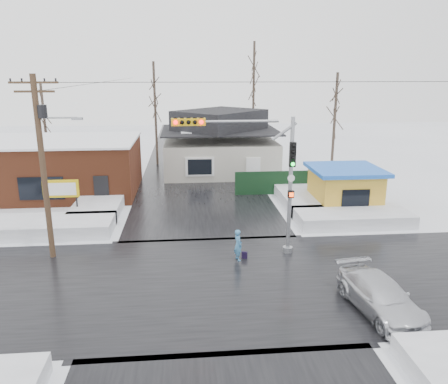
{
  "coord_description": "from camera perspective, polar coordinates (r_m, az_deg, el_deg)",
  "views": [
    {
      "loc": [
        -1.19,
        -17.65,
        9.11
      ],
      "look_at": [
        0.79,
        4.22,
        3.0
      ],
      "focal_mm": 35.0,
      "sensor_mm": 36.0,
      "label": 1
    }
  ],
  "objects": [
    {
      "name": "tree_far_west",
      "position": [
        43.67,
        -22.63,
        10.77
      ],
      "size": [
        3.0,
        3.0,
        8.0
      ],
      "color": "#332821",
      "rests_on": "ground"
    },
    {
      "name": "utility_pole",
      "position": [
        22.56,
        -22.51,
        4.15
      ],
      "size": [
        3.15,
        0.44,
        9.0
      ],
      "color": "#382619",
      "rests_on": "ground"
    },
    {
      "name": "road_ns",
      "position": [
        19.9,
        -1.19,
        -11.68
      ],
      "size": [
        10.0,
        120.0,
        0.02
      ],
      "primitive_type": "cube",
      "color": "black",
      "rests_on": "ground"
    },
    {
      "name": "snowbank_ne",
      "position": [
        28.06,
        16.44,
        -3.2
      ],
      "size": [
        7.0,
        3.0,
        0.8
      ],
      "primitive_type": "cube",
      "color": "white",
      "rests_on": "ground"
    },
    {
      "name": "car",
      "position": [
        18.43,
        19.72,
        -12.72
      ],
      "size": [
        2.49,
        4.81,
        1.33
      ],
      "primitive_type": "imported",
      "rotation": [
        0.0,
        0.0,
        0.14
      ],
      "color": "silver",
      "rests_on": "ground"
    },
    {
      "name": "kiosk",
      "position": [
        30.61,
        15.46,
        0.5
      ],
      "size": [
        4.6,
        4.6,
        2.88
      ],
      "color": "gold",
      "rests_on": "ground"
    },
    {
      "name": "fence",
      "position": [
        33.59,
        8.24,
        1.23
      ],
      "size": [
        8.0,
        0.12,
        1.8
      ],
      "primitive_type": "cube",
      "color": "black",
      "rests_on": "ground"
    },
    {
      "name": "snowbank_nw",
      "position": [
        27.29,
        -21.55,
        -4.2
      ],
      "size": [
        7.0,
        3.0,
        0.8
      ],
      "primitive_type": "cube",
      "color": "white",
      "rests_on": "ground"
    },
    {
      "name": "brick_building",
      "position": [
        35.75,
        -21.01,
        3.15
      ],
      "size": [
        12.2,
        8.2,
        4.12
      ],
      "color": "brown",
      "rests_on": "ground"
    },
    {
      "name": "marquee_sign",
      "position": [
        29.15,
        -20.53,
        0.26
      ],
      "size": [
        2.2,
        0.21,
        2.55
      ],
      "color": "black",
      "rests_on": "ground"
    },
    {
      "name": "traffic_signal",
      "position": [
        21.43,
        4.7,
        3.17
      ],
      "size": [
        6.05,
        0.68,
        7.0
      ],
      "color": "gray",
      "rests_on": "ground"
    },
    {
      "name": "tree_far_mid",
      "position": [
        46.22,
        3.94,
        16.05
      ],
      "size": [
        3.0,
        3.0,
        12.0
      ],
      "color": "#332821",
      "rests_on": "ground"
    },
    {
      "name": "tree_far_right",
      "position": [
        39.95,
        14.46,
        12.27
      ],
      "size": [
        3.0,
        3.0,
        9.0
      ],
      "color": "#332821",
      "rests_on": "ground"
    },
    {
      "name": "house",
      "position": [
        40.31,
        -0.55,
        6.27
      ],
      "size": [
        10.4,
        8.4,
        5.76
      ],
      "color": "beige",
      "rests_on": "ground"
    },
    {
      "name": "tree_far_left",
      "position": [
        43.76,
        -9.11,
        13.84
      ],
      "size": [
        3.0,
        3.0,
        10.0
      ],
      "color": "#332821",
      "rests_on": "ground"
    },
    {
      "name": "shopping_bag",
      "position": [
        22.14,
        2.69,
        -8.28
      ],
      "size": [
        0.3,
        0.2,
        0.35
      ],
      "primitive_type": "cube",
      "rotation": [
        0.0,
        0.0,
        -0.3
      ],
      "color": "black",
      "rests_on": "ground"
    },
    {
      "name": "snowbank_nside_w",
      "position": [
        31.45,
        -15.6,
        -1.12
      ],
      "size": [
        3.0,
        8.0,
        0.8
      ],
      "primitive_type": "cube",
      "color": "white",
      "rests_on": "ground"
    },
    {
      "name": "pedestrian",
      "position": [
        21.73,
        1.85,
        -6.96
      ],
      "size": [
        0.54,
        0.67,
        1.59
      ],
      "primitive_type": "imported",
      "rotation": [
        0.0,
        0.0,
        1.87
      ],
      "color": "teal",
      "rests_on": "ground"
    },
    {
      "name": "snowbank_nside_e",
      "position": [
        31.97,
        9.89,
        -0.5
      ],
      "size": [
        3.0,
        8.0,
        0.8
      ],
      "primitive_type": "cube",
      "color": "white",
      "rests_on": "ground"
    },
    {
      "name": "ground",
      "position": [
        19.9,
        -1.19,
        -11.7
      ],
      "size": [
        120.0,
        120.0,
        0.0
      ],
      "primitive_type": "plane",
      "color": "white",
      "rests_on": "ground"
    },
    {
      "name": "road_ew",
      "position": [
        19.9,
        -1.19,
        -11.68
      ],
      "size": [
        120.0,
        10.0,
        0.02
      ],
      "primitive_type": "cube",
      "color": "black",
      "rests_on": "ground"
    }
  ]
}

